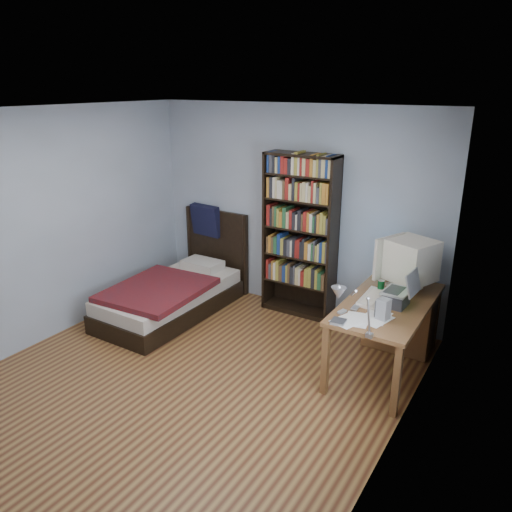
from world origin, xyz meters
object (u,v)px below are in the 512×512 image
(desk, at_px, (397,316))
(desk_lamp, at_px, (344,298))
(keyboard, at_px, (373,298))
(bed, at_px, (174,292))
(laptop, at_px, (398,296))
(crt_monitor, at_px, (408,260))
(speaker, at_px, (383,309))
(bookshelf, at_px, (300,236))
(soda_can, at_px, (381,286))

(desk, height_order, desk_lamp, desk_lamp)
(keyboard, xyz_separation_m, bed, (-2.50, -0.03, -0.49))
(laptop, bearing_deg, keyboard, 175.89)
(desk_lamp, bearing_deg, crt_monitor, 87.44)
(desk_lamp, distance_m, keyboard, 1.18)
(laptop, xyz_separation_m, speaker, (-0.03, -0.35, -0.01))
(desk_lamp, height_order, bookshelf, bookshelf)
(speaker, relative_size, soda_can, 1.62)
(laptop, relative_size, speaker, 1.85)
(laptop, xyz_separation_m, bed, (-2.74, -0.01, -0.57))
(desk_lamp, bearing_deg, keyboard, 96.11)
(desk, xyz_separation_m, speaker, (0.07, -0.80, 0.42))
(keyboard, distance_m, soda_can, 0.23)
(desk, bearing_deg, laptop, -77.29)
(desk_lamp, xyz_separation_m, bed, (-2.62, 1.06, -0.93))
(crt_monitor, bearing_deg, desk, -141.19)
(soda_can, xyz_separation_m, bed, (-2.50, -0.25, -0.53))
(desk, height_order, bookshelf, bookshelf)
(desk, relative_size, bed, 0.74)
(speaker, distance_m, soda_can, 0.63)
(keyboard, bearing_deg, soda_can, 87.80)
(speaker, relative_size, bed, 0.10)
(desk, bearing_deg, speaker, -84.69)
(soda_can, bearing_deg, laptop, -44.98)
(crt_monitor, relative_size, soda_can, 4.88)
(desk, height_order, bed, bed)
(speaker, xyz_separation_m, soda_can, (-0.21, 0.59, -0.04))
(crt_monitor, xyz_separation_m, speaker, (0.03, -0.83, -0.20))
(laptop, distance_m, keyboard, 0.26)
(keyboard, bearing_deg, speaker, -61.02)
(desk, bearing_deg, soda_can, -123.74)
(bed, bearing_deg, laptop, 0.26)
(crt_monitor, bearing_deg, soda_can, -126.92)
(desk, relative_size, bookshelf, 0.75)
(crt_monitor, bearing_deg, bed, -169.52)
(bookshelf, bearing_deg, desk_lamp, -54.91)
(desk, height_order, laptop, laptop)
(bed, bearing_deg, desk, 9.91)
(keyboard, xyz_separation_m, speaker, (0.22, -0.37, 0.08))
(desk, distance_m, desk_lamp, 1.71)
(desk_lamp, bearing_deg, soda_can, 94.97)
(crt_monitor, xyz_separation_m, keyboard, (-0.19, -0.47, -0.28))
(desk_lamp, bearing_deg, bed, 157.99)
(desk, distance_m, keyboard, 0.56)
(bookshelf, relative_size, bed, 0.97)
(crt_monitor, bearing_deg, laptop, -83.27)
(desk, xyz_separation_m, laptop, (0.10, -0.45, 0.42))
(laptop, distance_m, desk_lamp, 1.13)
(soda_can, bearing_deg, desk, 56.26)
(desk_lamp, bearing_deg, laptop, 83.25)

